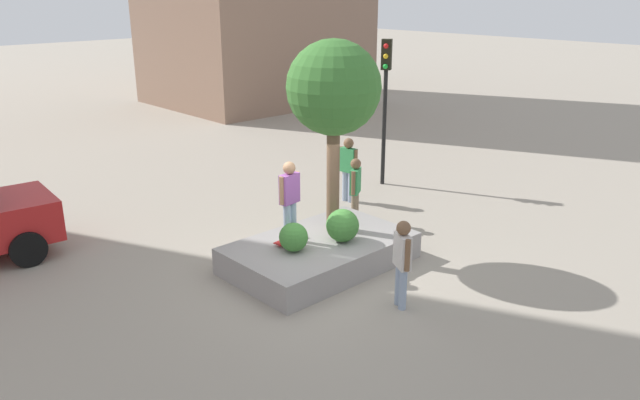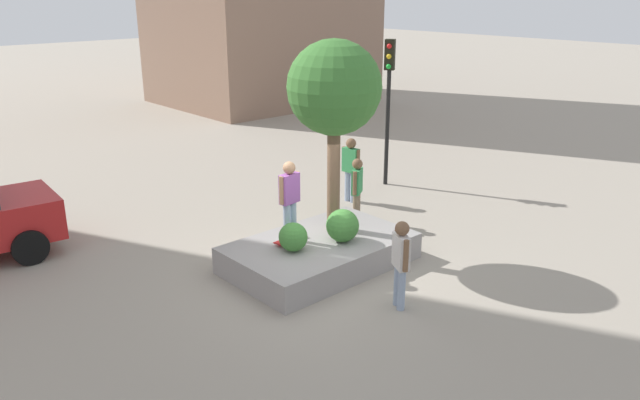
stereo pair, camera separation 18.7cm
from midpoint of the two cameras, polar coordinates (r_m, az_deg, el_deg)
The scene contains 11 objects.
ground_plane at distance 12.84m, azimuth -1.01°, elevation -7.06°, with size 120.00×120.00×0.00m, color #9E9384.
planter_ledge at distance 13.23m, azimuth -0.41°, elevation -4.86°, with size 3.84×2.37×0.57m, color gray.
plaza_tree at distance 12.97m, azimuth 0.84°, elevation 10.05°, with size 1.98×1.98×4.08m.
boxwood_shrub at distance 12.98m, azimuth 1.66°, elevation -2.34°, with size 0.69×0.69×0.69m, color #3D7A33.
hedge_clump at distance 12.53m, azimuth -2.87°, elevation -3.42°, with size 0.59×0.59×0.59m, color #3D7A33.
skateboard at distance 13.05m, azimuth -3.14°, elevation -3.60°, with size 0.82×0.28×0.07m.
skateboarder at distance 12.71m, azimuth -3.22°, elevation 0.46°, with size 0.56×0.26×1.66m.
traffic_light_corner at distance 18.19m, azimuth 5.71°, elevation 10.26°, with size 0.37×0.36×4.24m.
passerby_with_bag at distance 16.95m, azimuth 2.29°, elevation 3.19°, with size 0.28×0.60×1.78m.
bystander_watching at distance 11.39m, azimuth 7.06°, elevation -5.30°, with size 0.39×0.52×1.70m.
pedestrian_crossing at distance 15.35m, azimuth 2.90°, elevation 1.25°, with size 0.50×0.40×1.68m.
Camera 1 is at (-7.77, -8.53, 5.63)m, focal length 34.97 mm.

